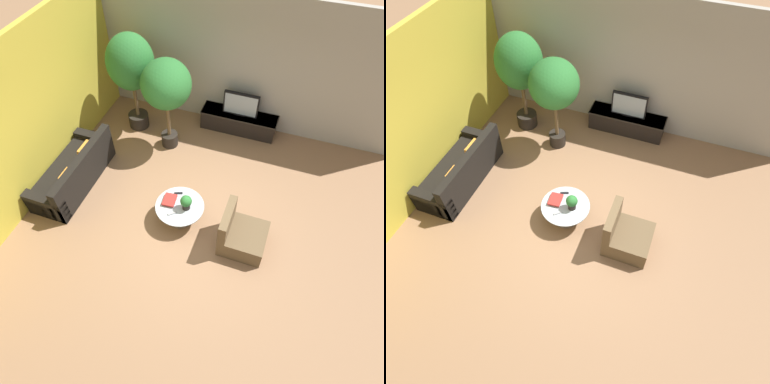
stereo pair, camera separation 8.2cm
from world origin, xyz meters
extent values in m
plane|color=#8C6647|center=(0.00, 0.00, 0.00)|extent=(24.00, 24.00, 0.00)
cube|color=#A39E93|center=(0.00, 3.26, 1.50)|extent=(7.40, 0.12, 3.00)
cube|color=gold|center=(-3.26, 0.20, 1.50)|extent=(0.12, 7.40, 3.00)
cube|color=black|center=(0.11, 2.94, 0.23)|extent=(1.75, 0.48, 0.47)
cube|color=#2D2823|center=(0.11, 2.94, 0.46)|extent=(1.79, 0.50, 0.02)
cube|color=black|center=(0.11, 2.94, 0.74)|extent=(0.81, 0.08, 0.56)
cube|color=#99A8B7|center=(0.11, 2.90, 0.74)|extent=(0.74, 0.00, 0.50)
cube|color=black|center=(0.11, 2.94, 0.48)|extent=(0.24, 0.13, 0.02)
cylinder|color=#756656|center=(-0.29, 0.05, 0.01)|extent=(0.50, 0.50, 0.02)
cylinder|color=#756656|center=(-0.29, 0.05, 0.19)|extent=(0.10, 0.10, 0.38)
cylinder|color=#A8B2B7|center=(-0.29, 0.05, 0.39)|extent=(0.92, 0.92, 0.02)
cube|color=black|center=(-2.72, 0.20, 0.21)|extent=(0.84, 2.04, 0.42)
cube|color=black|center=(-2.38, 0.20, 0.63)|extent=(0.16, 2.04, 0.42)
cube|color=black|center=(-2.72, 1.12, 0.27)|extent=(0.84, 0.20, 0.54)
cube|color=black|center=(-2.72, -0.72, 0.27)|extent=(0.84, 0.20, 0.54)
cube|color=orange|center=(-2.54, 0.56, 0.59)|extent=(0.16, 0.38, 0.35)
cube|color=orange|center=(-2.54, -0.16, 0.56)|extent=(0.14, 0.31, 0.29)
cube|color=brown|center=(0.98, -0.11, 0.20)|extent=(0.80, 0.76, 0.40)
cube|color=brown|center=(0.65, -0.11, 0.63)|extent=(0.14, 0.76, 0.46)
cylinder|color=black|center=(-2.21, 2.31, 0.16)|extent=(0.48, 0.48, 0.32)
cylinder|color=brown|center=(-2.21, 2.31, 0.70)|extent=(0.08, 0.08, 0.75)
ellipsoid|color=#286B2D|center=(-2.21, 2.31, 1.68)|extent=(1.02, 1.02, 1.20)
cylinder|color=black|center=(-1.25, 1.93, 0.15)|extent=(0.37, 0.37, 0.31)
cylinder|color=brown|center=(-1.25, 1.93, 0.70)|extent=(0.08, 0.08, 0.79)
ellipsoid|color=#286B2D|center=(-1.25, 1.93, 1.60)|extent=(1.02, 1.02, 1.01)
cylinder|color=black|center=(-0.16, 0.05, 0.46)|extent=(0.15, 0.15, 0.11)
sphere|color=#286B2D|center=(-0.16, 0.05, 0.61)|extent=(0.22, 0.22, 0.22)
cube|color=gold|center=(-0.53, 0.09, 0.41)|extent=(0.19, 0.24, 0.03)
cube|color=#A32823|center=(-0.51, 0.09, 0.44)|extent=(0.26, 0.31, 0.04)
cube|color=black|center=(-0.42, 0.32, 0.41)|extent=(0.16, 0.10, 0.02)
cube|color=gray|center=(-0.36, -0.16, 0.41)|extent=(0.15, 0.14, 0.02)
camera|label=1|loc=(1.17, -3.42, 5.55)|focal=32.00mm
camera|label=2|loc=(1.25, -3.39, 5.55)|focal=32.00mm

